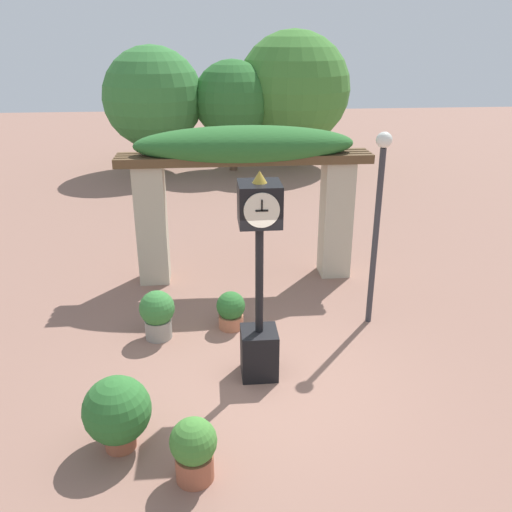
% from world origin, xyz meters
% --- Properties ---
extents(ground_plane, '(60.00, 60.00, 0.00)m').
position_xyz_m(ground_plane, '(0.00, 0.00, 0.00)').
color(ground_plane, '#8E6656').
extents(pedestal_clock, '(0.56, 0.61, 3.07)m').
position_xyz_m(pedestal_clock, '(-0.06, 0.21, 1.47)').
color(pedestal_clock, black).
rests_on(pedestal_clock, ground).
extents(pergola, '(4.87, 1.18, 3.08)m').
position_xyz_m(pergola, '(0.00, 3.72, 2.26)').
color(pergola, '#BCB299').
rests_on(pergola, ground).
extents(potted_plant_near_left, '(0.53, 0.53, 0.79)m').
position_xyz_m(potted_plant_near_left, '(-0.98, -1.74, 0.42)').
color(potted_plant_near_left, '#9E563D').
rests_on(potted_plant_near_left, ground).
extents(potted_plant_near_right, '(0.82, 0.82, 0.96)m').
position_xyz_m(potted_plant_near_right, '(-1.89, -1.15, 0.52)').
color(potted_plant_near_right, '#9E563D').
rests_on(potted_plant_near_right, ground).
extents(potted_plant_far_left, '(0.58, 0.58, 0.83)m').
position_xyz_m(potted_plant_far_left, '(-1.62, 1.41, 0.45)').
color(potted_plant_far_left, gray).
rests_on(potted_plant_far_left, ground).
extents(potted_plant_far_right, '(0.49, 0.49, 0.66)m').
position_xyz_m(potted_plant_far_right, '(-0.41, 1.63, 0.34)').
color(potted_plant_far_right, '#B26B4C').
rests_on(potted_plant_far_right, ground).
extents(lamp_post, '(0.25, 0.25, 3.29)m').
position_xyz_m(lamp_post, '(2.00, 1.63, 2.08)').
color(lamp_post, '#333338').
rests_on(lamp_post, ground).
extents(tree_line, '(8.85, 4.34, 4.85)m').
position_xyz_m(tree_line, '(0.55, 13.60, 2.68)').
color(tree_line, brown).
rests_on(tree_line, ground).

